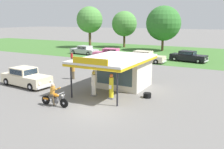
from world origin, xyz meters
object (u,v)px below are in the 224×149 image
Objects in this scene: gas_pump_nearside at (94,85)px; bystander_standing_back_lot at (72,58)px; bystander_admiring_sedan at (73,71)px; parked_car_back_row_far_right at (188,57)px; parked_car_second_row_spare at (110,53)px; featured_classic_sedan at (26,78)px; spare_tire_stack at (147,95)px; motorcycle_with_rider at (54,97)px; parked_car_back_row_far_left at (84,50)px; gas_pump_offside at (111,87)px; parked_car_back_row_centre_left at (145,57)px.

bystander_standing_back_lot is at bearing 133.81° from gas_pump_nearside.
gas_pump_nearside is at bearing -37.63° from bystander_admiring_sedan.
parked_car_back_row_far_right is 0.96× the size of parked_car_second_row_spare.
spare_tire_stack is at bearing 9.72° from featured_classic_sedan.
parked_car_back_row_far_right is at bearing 10.99° from parked_car_second_row_spare.
parked_car_back_row_far_right is at bearing 80.05° from motorcycle_with_rider.
parked_car_back_row_far_left is (-17.36, -0.65, -0.03)m from parked_car_back_row_far_right.
parked_car_second_row_spare is (-1.44, 18.22, -0.07)m from featured_classic_sedan.
gas_pump_offside is 1.21× the size of bystander_admiring_sedan.
bystander_standing_back_lot is (-8.40, -5.59, 0.07)m from parked_car_back_row_centre_left.
bystander_admiring_sedan is at bearing 149.83° from gas_pump_offside.
bystander_standing_back_lot is at bearing 146.55° from spare_tire_stack.
motorcycle_with_rider is at bearing -56.52° from bystander_standing_back_lot.
gas_pump_offside reaches higher than motorcycle_with_rider.
gas_pump_nearside is 24.15m from parked_car_back_row_far_left.
featured_classic_sedan is 0.96× the size of parked_car_back_row_far_left.
motorcycle_with_rider is at bearing -99.95° from parked_car_back_row_far_right.
bystander_standing_back_lot reaches higher than parked_car_second_row_spare.
parked_car_second_row_spare is at bearing 94.53° from featured_classic_sedan.
parked_car_back_row_far_left is at bearing 129.36° from gas_pump_offside.
bystander_standing_back_lot reaches higher than parked_car_back_row_far_left.
gas_pump_nearside reaches higher than motorcycle_with_rider.
gas_pump_nearside is 3.25× the size of spare_tire_stack.
bystander_admiring_sedan is (9.59, -15.73, 0.15)m from parked_car_back_row_far_left.
featured_classic_sedan is 4.61m from bystander_admiring_sedan.
featured_classic_sedan reaches higher than bystander_standing_back_lot.
parked_car_back_row_far_left is 3.58× the size of bystander_standing_back_lot.
parked_car_back_row_centre_left is at bearing 102.71° from gas_pump_offside.
parked_car_back_row_centre_left is 3.73× the size of bystander_standing_back_lot.
parked_car_back_row_far_left is 12.49m from parked_car_back_row_centre_left.
bystander_admiring_sedan is at bearing -115.39° from parked_car_back_row_far_right.
featured_classic_sedan is (-8.53, -0.37, -0.12)m from gas_pump_offside.
gas_pump_offside is 0.86× the size of motorcycle_with_rider.
gas_pump_offside reaches higher than parked_car_back_row_far_right.
spare_tire_stack is at bearing 32.75° from gas_pump_offside.
parked_car_second_row_spare is (-8.42, 17.85, -0.22)m from gas_pump_nearside.
bystander_admiring_sedan reaches higher than parked_car_second_row_spare.
parked_car_back_row_centre_left is 3.59× the size of bystander_admiring_sedan.
gas_pump_offside is at bearing -60.80° from parked_car_second_row_spare.
motorcycle_with_rider is 0.40× the size of parked_car_second_row_spare.
parked_car_back_row_far_right is 0.99× the size of parked_car_back_row_far_left.
bystander_standing_back_lot reaches higher than spare_tire_stack.
parked_car_back_row_far_left is 0.96× the size of parked_car_back_row_centre_left.
featured_classic_sedan is (-5.87, 2.93, 0.08)m from motorcycle_with_rider.
parked_car_back_row_far_right is at bearing 33.51° from parked_car_back_row_centre_left.
gas_pump_offside is 0.34× the size of parked_car_second_row_spare.
bystander_admiring_sedan is at bearing -75.59° from parked_car_second_row_spare.
parked_car_back_row_far_right is at bearing 64.61° from bystander_admiring_sedan.
motorcycle_with_rider is 0.41× the size of parked_car_back_row_far_left.
parked_car_back_row_far_right reaches higher than spare_tire_stack.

